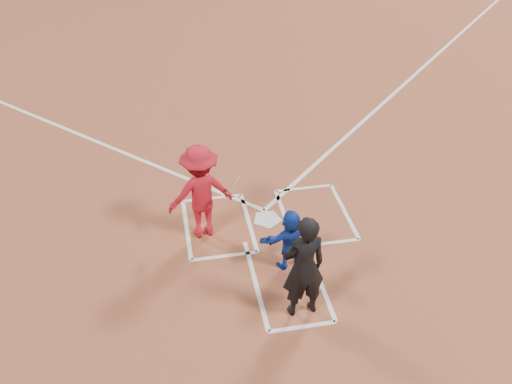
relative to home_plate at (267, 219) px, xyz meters
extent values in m
plane|color=#134D13|center=(0.00, 0.00, -0.02)|extent=(120.00, 120.00, 0.00)
cylinder|color=brown|center=(0.00, 6.00, -0.01)|extent=(28.00, 28.00, 0.01)
cylinder|color=silver|center=(0.00, 0.00, 0.00)|extent=(0.60, 0.60, 0.02)
imported|color=#1537AE|center=(0.13, -1.35, 0.58)|extent=(1.14, 0.59, 1.17)
imported|color=black|center=(0.06, -2.45, 0.95)|extent=(0.74, 0.53, 1.91)
cube|color=white|center=(-0.98, 0.92, -0.01)|extent=(1.22, 0.08, 0.01)
cube|color=white|center=(-0.98, -0.92, -0.01)|extent=(1.22, 0.08, 0.01)
cube|color=white|center=(-0.37, 0.00, -0.01)|extent=(0.08, 1.83, 0.01)
cube|color=white|center=(-1.59, 0.00, -0.01)|extent=(0.08, 1.83, 0.01)
cube|color=white|center=(0.98, 0.92, -0.01)|extent=(1.22, 0.08, 0.01)
cube|color=white|center=(0.98, -0.92, -0.01)|extent=(1.22, 0.08, 0.01)
cube|color=white|center=(0.37, 0.00, -0.01)|extent=(0.08, 1.83, 0.01)
cube|color=white|center=(1.59, 0.00, -0.01)|extent=(0.08, 1.83, 0.01)
cube|color=white|center=(-0.55, -1.70, -0.01)|extent=(0.08, 2.20, 0.01)
cube|color=white|center=(0.55, -1.70, -0.01)|extent=(0.08, 2.20, 0.01)
cube|color=white|center=(0.00, -2.80, -0.01)|extent=(1.10, 0.08, 0.01)
cube|color=white|center=(7.07, 7.37, -0.01)|extent=(14.21, 14.21, 0.01)
imported|color=red|center=(-1.28, -0.16, 0.94)|extent=(1.33, 0.91, 1.89)
cylinder|color=#9A6438|center=(-0.68, -0.31, 1.13)|extent=(0.39, 0.80, 0.28)
camera|label=1|loc=(-1.85, -8.67, 6.96)|focal=40.00mm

